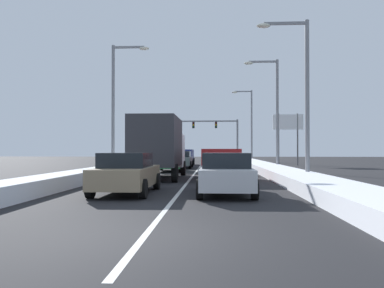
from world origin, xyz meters
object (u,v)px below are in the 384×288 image
box_truck_center_lane_second (159,145)px  sedan_charcoal_right_lane_third (220,162)px  sedan_silver_right_lane_nearest (226,173)px  street_lamp_right_near (300,85)px  suv_red_right_lane_second (221,161)px  street_lamp_left_mid (118,97)px  sedan_tan_center_lane_nearest (127,173)px  street_lamp_right_mid (273,105)px  suv_black_right_lane_fourth (216,157)px  sedan_green_center_lane_third (170,161)px  suv_navy_center_lane_fifth (184,156)px  sedan_maroon_right_lane_fifth (218,158)px  roadside_sign_right (288,127)px  sedan_gray_center_lane_fourth (181,159)px  traffic_light_gantry (213,129)px  street_lamp_right_far (249,120)px

box_truck_center_lane_second → sedan_charcoal_right_lane_third: bearing=56.0°
sedan_silver_right_lane_nearest → street_lamp_right_near: size_ratio=0.55×
suv_red_right_lane_second → street_lamp_left_mid: 10.04m
sedan_tan_center_lane_nearest → street_lamp_right_mid: 18.39m
box_truck_center_lane_second → street_lamp_right_near: 8.24m
sedan_tan_center_lane_nearest → box_truck_center_lane_second: size_ratio=0.63×
suv_black_right_lane_fourth → box_truck_center_lane_second: box_truck_center_lane_second is taller
sedan_green_center_lane_third → street_lamp_left_mid: size_ratio=0.50×
street_lamp_right_near → suv_navy_center_lane_fifth: bearing=109.3°
box_truck_center_lane_second → sedan_silver_right_lane_nearest: bearing=-65.4°
sedan_silver_right_lane_nearest → suv_black_right_lane_fourth: suv_black_right_lane_fourth is taller
sedan_maroon_right_lane_fifth → sedan_tan_center_lane_nearest: 26.57m
sedan_maroon_right_lane_fifth → sedan_silver_right_lane_nearest: bearing=-90.0°
street_lamp_right_near → street_lamp_right_mid: 10.30m
roadside_sign_right → sedan_maroon_right_lane_fifth: bearing=-169.8°
sedan_gray_center_lane_fourth → street_lamp_right_mid: bearing=-31.9°
street_lamp_right_mid → roadside_sign_right: street_lamp_right_mid is taller
sedan_tan_center_lane_nearest → suv_navy_center_lane_fifth: 27.48m
traffic_light_gantry → suv_black_right_lane_fourth: bearing=-89.2°
sedan_silver_right_lane_nearest → traffic_light_gantry: 44.66m
sedan_maroon_right_lane_fifth → traffic_light_gantry: bearing=91.8°
sedan_green_center_lane_third → traffic_light_gantry: 29.84m
sedan_maroon_right_lane_fifth → street_lamp_right_mid: street_lamp_right_mid is taller
sedan_tan_center_lane_nearest → suv_navy_center_lane_fifth: (0.03, 27.48, 0.25)m
sedan_tan_center_lane_nearest → street_lamp_left_mid: size_ratio=0.50×
suv_red_right_lane_second → street_lamp_right_mid: 10.84m
sedan_silver_right_lane_nearest → street_lamp_right_far: (4.21, 36.78, 4.76)m
sedan_charcoal_right_lane_third → suv_black_right_lane_fourth: size_ratio=0.92×
sedan_silver_right_lane_nearest → suv_red_right_lane_second: (-0.05, 7.07, 0.25)m
street_lamp_right_mid → sedan_silver_right_lane_nearest: bearing=-104.4°
sedan_tan_center_lane_nearest → street_lamp_left_mid: street_lamp_left_mid is taller
box_truck_center_lane_second → sedan_maroon_right_lane_fifth: bearing=79.5°
street_lamp_right_near → street_lamp_left_mid: street_lamp_left_mid is taller
street_lamp_right_far → suv_black_right_lane_fourth: bearing=-104.6°
street_lamp_right_mid → roadside_sign_right: bearing=73.9°
sedan_silver_right_lane_nearest → street_lamp_left_mid: size_ratio=0.50×
sedan_charcoal_right_lane_third → sedan_silver_right_lane_nearest: bearing=-90.1°
suv_red_right_lane_second → street_lamp_right_far: 30.35m
sedan_green_center_lane_third → roadside_sign_right: bearing=48.7°
suv_red_right_lane_second → sedan_charcoal_right_lane_third: bearing=89.3°
street_lamp_right_near → street_lamp_left_mid: (-11.10, 6.87, 0.38)m
suv_red_right_lane_second → street_lamp_left_mid: (-7.07, 5.69, 4.29)m
sedan_green_center_lane_third → roadside_sign_right: size_ratio=0.82×
sedan_silver_right_lane_nearest → sedan_green_center_lane_third: bearing=103.7°
street_lamp_right_near → box_truck_center_lane_second: bearing=166.8°
sedan_tan_center_lane_nearest → suv_red_right_lane_second: bearing=62.7°
sedan_green_center_lane_third → street_lamp_right_mid: bearing=8.1°
sedan_silver_right_lane_nearest → sedan_tan_center_lane_nearest: same height
sedan_silver_right_lane_nearest → sedan_charcoal_right_lane_third: size_ratio=1.00×
street_lamp_left_mid → sedan_maroon_right_lane_fifth: bearing=62.5°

